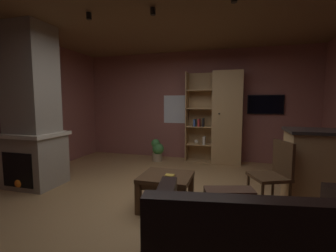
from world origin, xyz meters
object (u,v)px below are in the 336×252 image
potted_floor_plant (157,150)px  table_book_0 (170,176)px  bookshelf_cabinet (223,118)px  dining_chair (275,171)px  wall_mounted_tv (265,105)px  leather_couch (260,250)px  coffee_table (166,182)px  stone_fireplace (32,115)px

potted_floor_plant → table_book_0: bearing=-67.7°
bookshelf_cabinet → table_book_0: bearing=-101.7°
dining_chair → wall_mounted_tv: bearing=86.3°
leather_couch → potted_floor_plant: size_ratio=3.28×
leather_couch → coffee_table: bearing=134.7°
potted_floor_plant → dining_chair: bearing=-41.6°
leather_couch → dining_chair: bearing=77.3°
bookshelf_cabinet → coffee_table: bearing=-103.2°
bookshelf_cabinet → dining_chair: bookshelf_cabinet is taller
leather_couch → wall_mounted_tv: bearing=83.1°
potted_floor_plant → wall_mounted_tv: bearing=11.2°
bookshelf_cabinet → table_book_0: size_ratio=18.41×
coffee_table → leather_couch: bearing=-45.3°
coffee_table → wall_mounted_tv: bearing=61.5°
stone_fireplace → leather_couch: size_ratio=1.50×
stone_fireplace → wall_mounted_tv: (3.93, 2.59, 0.17)m
stone_fireplace → bookshelf_cabinet: 3.84m
leather_couch → dining_chair: size_ratio=1.92×
bookshelf_cabinet → coffee_table: (-0.61, -2.60, -0.68)m
bookshelf_cabinet → dining_chair: (0.76, -2.29, -0.52)m
bookshelf_cabinet → potted_floor_plant: size_ratio=3.94×
table_book_0 → stone_fireplace: bearing=173.9°
stone_fireplace → dining_chair: (3.76, 0.09, -0.67)m
dining_chair → leather_couch: bearing=-102.7°
leather_couch → potted_floor_plant: bearing=120.1°
coffee_table → dining_chair: 1.41m
coffee_table → potted_floor_plant: (-0.91, 2.32, -0.09)m
bookshelf_cabinet → wall_mounted_tv: 0.99m
bookshelf_cabinet → dining_chair: bearing=-71.8°
wall_mounted_tv → stone_fireplace: bearing=-146.6°
dining_chair → table_book_0: bearing=-165.0°
stone_fireplace → leather_couch: (3.45, -1.28, -0.91)m
stone_fireplace → leather_couch: 3.79m
bookshelf_cabinet → dining_chair: 2.47m
dining_chair → coffee_table: bearing=-167.4°
stone_fireplace → table_book_0: size_ratio=23.11×
bookshelf_cabinet → coffee_table: size_ratio=3.21×
bookshelf_cabinet → potted_floor_plant: bearing=-169.8°
coffee_table → table_book_0: (0.06, -0.04, 0.10)m
stone_fireplace → dining_chair: bearing=1.3°
leather_couch → wall_mounted_tv: 4.05m
potted_floor_plant → wall_mounted_tv: wall_mounted_tv is taller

